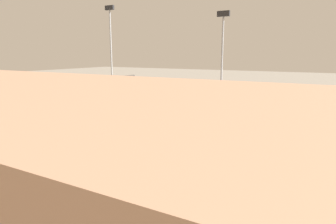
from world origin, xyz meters
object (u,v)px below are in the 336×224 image
Objects in this scene: train_on_track_0 at (124,100)px; light_mast_2 at (222,49)px; light_mast_0 at (111,43)px; train_on_track_1 at (204,110)px; train_on_track_3 at (258,130)px; train_on_track_4 at (32,108)px; signal_gantry at (103,84)px; maintenance_shed at (118,187)px.

light_mast_2 is at bearing -175.33° from train_on_track_0.
light_mast_2 is (-33.10, 1.13, -2.04)m from light_mast_0.
train_on_track_3 is at bearing 144.03° from train_on_track_1.
train_on_track_4 is 0.39× the size of train_on_track_1.
train_on_track_4 is (50.38, 5.00, -0.14)m from train_on_track_3.
train_on_track_1 is at bearing -168.13° from signal_gantry.
signal_gantry is at bearing -47.26° from maintenance_shed.
train_on_track_1 is at bearing 81.82° from light_mast_2.
signal_gantry is at bearing 26.09° from light_mast_2.
light_mast_0 is at bearing -58.05° from signal_gantry.
light_mast_0 is 1.16× the size of light_mast_2.
train_on_track_3 and train_on_track_0 have the same top height.
train_on_track_0 is 62.82m from maintenance_shed.
light_mast_0 is at bearing -14.47° from train_on_track_1.
train_on_track_0 is 0.17× the size of maintenance_shed.
train_on_track_0 is 0.40× the size of signal_gantry.
train_on_track_1 is at bearing -35.97° from train_on_track_3.
light_mast_0 reaches higher than train_on_track_4.
train_on_track_3 is at bearing 158.26° from light_mast_0.
light_mast_2 is at bearing 178.05° from light_mast_0.
train_on_track_4 is at bearing 60.55° from train_on_track_0.
light_mast_0 is 0.47× the size of maintenance_shed.
train_on_track_3 is 51.66m from light_mast_0.
train_on_track_3 is 0.42× the size of light_mast_2.
signal_gantry is (-12.81, -10.00, 5.40)m from train_on_track_4.
maintenance_shed reaches higher than train_on_track_0.
train_on_track_4 is 45.67m from light_mast_2.
maintenance_shed is at bearing 106.09° from train_on_track_1.
signal_gantry is (-1.52, 10.00, 5.26)m from train_on_track_0.
train_on_track_0 and train_on_track_1 have the same top height.
train_on_track_1 is 4.38× the size of light_mast_0.
train_on_track_0 is at bearing -119.45° from train_on_track_4.
train_on_track_1 is 4.79× the size of signal_gantry.
train_on_track_1 is 46.67m from maintenance_shed.
train_on_track_4 is at bearing 37.97° from signal_gantry.
maintenance_shed reaches higher than signal_gantry.
train_on_track_1 is (-36.61, -15.00, 0.58)m from train_on_track_4.
light_mast_0 is (32.07, -8.28, 14.81)m from train_on_track_1.
light_mast_2 is 0.95× the size of signal_gantry.
light_mast_2 is (-1.03, -7.15, 12.77)m from train_on_track_1.
train_on_track_1 is at bearing -157.72° from train_on_track_4.
maintenance_shed is at bearing 132.74° from signal_gantry.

